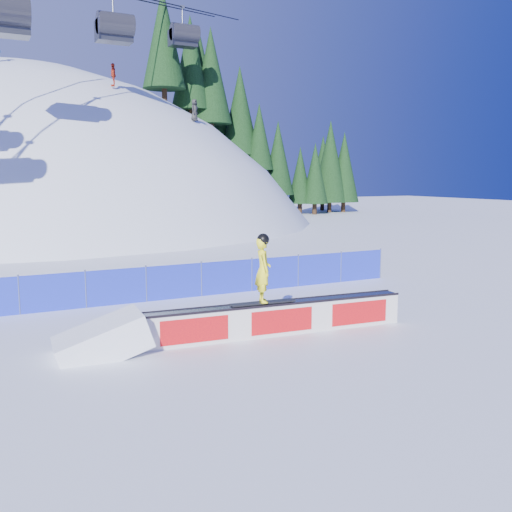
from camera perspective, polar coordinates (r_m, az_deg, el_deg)
name	(u,v)px	position (r m, az deg, el deg)	size (l,w,h in m)	color
ground	(158,339)	(15.33, -9.77, -8.18)	(160.00, 160.00, 0.00)	white
snow_hill	(31,410)	(60.50, -21.59, -14.12)	(64.00, 64.00, 64.00)	white
treeline	(279,138)	(63.39, 2.33, 11.69)	(24.41, 13.01, 18.33)	black
safety_fence	(117,287)	(19.43, -13.75, -3.02)	(22.05, 0.05, 1.30)	#1D2EC2
rail_box	(278,318)	(15.47, 2.26, -6.23)	(7.44, 1.08, 0.89)	silver
snow_ramp	(103,354)	(14.34, -15.08, -9.49)	(2.14, 1.42, 0.80)	white
snowboarder	(263,269)	(15.01, 0.71, -1.33)	(1.80, 0.72, 1.86)	black
distant_skiers	(52,75)	(44.67, -19.70, 16.71)	(18.66, 7.51, 5.77)	black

